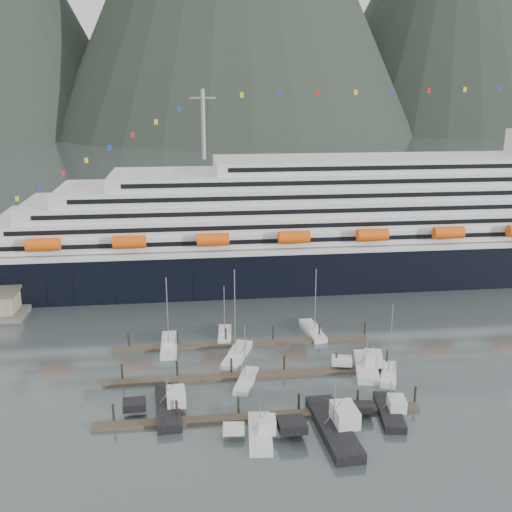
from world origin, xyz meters
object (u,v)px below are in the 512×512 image
at_px(sailboat_c, 246,381).
at_px(trawler_d, 388,411).
at_px(sailboat_b, 237,355).
at_px(sailboat_h, 388,374).
at_px(sailboat_e, 169,345).
at_px(cruise_ship, 365,230).
at_px(trawler_a, 167,406).
at_px(sailboat_f, 225,335).
at_px(trawler_b, 259,432).
at_px(trawler_c, 332,426).
at_px(trawler_e, 365,366).
at_px(sailboat_g, 313,331).

bearing_deg(sailboat_c, trawler_d, -103.79).
bearing_deg(sailboat_b, sailboat_h, -91.82).
bearing_deg(sailboat_e, cruise_ship, -51.27).
height_order(sailboat_b, sailboat_h, sailboat_b).
distance_m(sailboat_e, sailboat_h, 40.02).
bearing_deg(sailboat_e, trawler_a, -179.38).
height_order(sailboat_f, sailboat_h, sailboat_h).
xyz_separation_m(trawler_b, trawler_c, (10.29, -0.02, 0.17)).
xyz_separation_m(trawler_d, trawler_e, (0.93, 14.59, 0.10)).
bearing_deg(sailboat_h, sailboat_g, 43.05).
bearing_deg(cruise_ship, trawler_d, -103.60).
height_order(cruise_ship, trawler_b, cruise_ship).
xyz_separation_m(trawler_a, trawler_e, (33.38, 9.41, 0.01)).
relative_size(trawler_c, trawler_d, 1.51).
xyz_separation_m(sailboat_h, trawler_b, (-23.68, -15.27, 0.40)).
bearing_deg(sailboat_b, cruise_ship, -18.42).
bearing_deg(sailboat_f, trawler_c, -155.17).
bearing_deg(trawler_e, sailboat_h, -118.42).
distance_m(cruise_ship, sailboat_h, 57.17).
bearing_deg(trawler_a, sailboat_e, -3.45).
xyz_separation_m(cruise_ship, trawler_d, (-16.10, -66.54, -11.23)).
height_order(sailboat_c, sailboat_g, sailboat_g).
bearing_deg(sailboat_b, trawler_e, -88.56).
height_order(sailboat_g, trawler_a, sailboat_g).
bearing_deg(trawler_a, cruise_ship, -42.08).
bearing_deg(trawler_c, trawler_e, -32.72).
relative_size(cruise_ship, trawler_c, 13.11).
xyz_separation_m(trawler_a, trawler_d, (32.44, -5.18, -0.08)).
xyz_separation_m(sailboat_g, sailboat_h, (8.64, -19.72, 0.00)).
distance_m(cruise_ship, trawler_c, 75.24).
distance_m(sailboat_g, sailboat_h, 21.53).
distance_m(sailboat_f, trawler_d, 38.46).
height_order(trawler_b, trawler_d, trawler_b).
xyz_separation_m(sailboat_b, trawler_b, (0.79, -25.58, 0.36)).
xyz_separation_m(sailboat_f, trawler_b, (2.32, -34.98, 0.42)).
bearing_deg(trawler_c, sailboat_f, 16.76).
distance_m(trawler_c, trawler_e, 20.72).
xyz_separation_m(cruise_ship, trawler_c, (-25.42, -69.95, -11.04)).
distance_m(sailboat_h, trawler_d, 12.56).
height_order(sailboat_e, sailboat_f, sailboat_e).
xyz_separation_m(sailboat_c, trawler_b, (0.16, -15.85, 0.43)).
height_order(cruise_ship, sailboat_f, cruise_ship).
height_order(sailboat_b, sailboat_f, sailboat_b).
relative_size(sailboat_h, trawler_e, 1.18).
xyz_separation_m(sailboat_f, trawler_c, (12.61, -35.00, 0.59)).
distance_m(sailboat_f, trawler_e, 28.50).
relative_size(sailboat_c, sailboat_f, 0.98).
bearing_deg(trawler_d, trawler_b, 107.69).
relative_size(sailboat_g, trawler_b, 1.42).
bearing_deg(cruise_ship, sailboat_e, -141.61).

